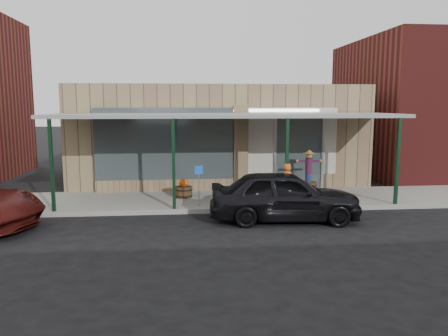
{
  "coord_description": "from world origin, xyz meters",
  "views": [
    {
      "loc": [
        -1.48,
        -11.44,
        3.42
      ],
      "look_at": [
        -0.18,
        2.6,
        1.37
      ],
      "focal_mm": 35.0,
      "sensor_mm": 36.0,
      "label": 1
    }
  ],
  "objects": [
    {
      "name": "storefront",
      "position": [
        -0.0,
        8.16,
        2.09
      ],
      "size": [
        12.0,
        6.25,
        4.2
      ],
      "color": "#8B7A55",
      "rests_on": "ground"
    },
    {
      "name": "block_buildings_near",
      "position": [
        2.01,
        9.2,
        3.77
      ],
      "size": [
        61.0,
        8.0,
        8.0
      ],
      "color": "maroon",
      "rests_on": "ground"
    },
    {
      "name": "barrel_scarecrow",
      "position": [
        3.12,
        4.17,
        0.7
      ],
      "size": [
        0.99,
        0.64,
        1.63
      ],
      "rotation": [
        0.0,
        0.0,
        0.02
      ],
      "color": "#4B321E",
      "rests_on": "sidewalk"
    },
    {
      "name": "parked_sedan",
      "position": [
        1.47,
        1.0,
        0.75
      ],
      "size": [
        4.53,
        2.13,
        1.6
      ],
      "rotation": [
        0.0,
        0.0,
        1.5
      ],
      "color": "black",
      "rests_on": "ground"
    },
    {
      "name": "handicap_sign",
      "position": [
        -1.01,
        2.4,
        1.01
      ],
      "size": [
        0.26,
        0.11,
        1.33
      ],
      "rotation": [
        0.0,
        0.0,
        0.36
      ],
      "color": "gray",
      "rests_on": "sidewalk"
    },
    {
      "name": "sidewalk",
      "position": [
        0.0,
        3.6,
        0.07
      ],
      "size": [
        40.0,
        3.2,
        0.15
      ],
      "primitive_type": "cube",
      "color": "gray",
      "rests_on": "ground"
    },
    {
      "name": "awning",
      "position": [
        0.0,
        3.56,
        3.01
      ],
      "size": [
        12.0,
        3.0,
        3.04
      ],
      "color": "gray",
      "rests_on": "ground"
    },
    {
      "name": "ground",
      "position": [
        0.0,
        0.0,
        0.0
      ],
      "size": [
        120.0,
        120.0,
        0.0
      ],
      "primitive_type": "plane",
      "color": "black",
      "rests_on": "ground"
    },
    {
      "name": "barrel_pumpkin",
      "position": [
        -1.5,
        3.8,
        0.4
      ],
      "size": [
        0.78,
        0.78,
        0.7
      ],
      "rotation": [
        0.0,
        0.0,
        -0.4
      ],
      "color": "#4B321E",
      "rests_on": "sidewalk"
    }
  ]
}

